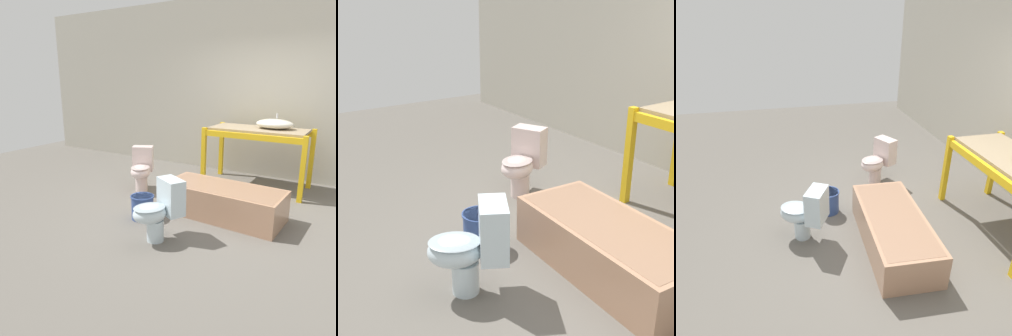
{
  "view_description": "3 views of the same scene",
  "coord_description": "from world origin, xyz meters",
  "views": [
    {
      "loc": [
        1.51,
        -4.01,
        1.77
      ],
      "look_at": [
        -0.61,
        -0.56,
        0.65
      ],
      "focal_mm": 35.0,
      "sensor_mm": 36.0,
      "label": 1
    },
    {
      "loc": [
        2.13,
        -2.57,
        2.05
      ],
      "look_at": [
        -0.75,
        -0.63,
        0.7
      ],
      "focal_mm": 50.0,
      "sensor_mm": 36.0,
      "label": 2
    },
    {
      "loc": [
        2.9,
        -1.45,
        2.58
      ],
      "look_at": [
        -0.82,
        -0.61,
        0.65
      ],
      "focal_mm": 35.0,
      "sensor_mm": 36.0,
      "label": 3
    }
  ],
  "objects": [
    {
      "name": "toilet_far",
      "position": [
        -1.51,
        0.09,
        0.37
      ],
      "size": [
        0.54,
        0.64,
        0.69
      ],
      "rotation": [
        0.0,
        0.0,
        0.47
      ],
      "color": "silver",
      "rests_on": "ground_plane"
    },
    {
      "name": "toilet_near",
      "position": [
        -0.34,
        -1.19,
        0.37
      ],
      "size": [
        0.55,
        0.64,
        0.69
      ],
      "rotation": [
        0.0,
        0.0,
        -0.5
      ],
      "color": "silver",
      "rests_on": "ground_plane"
    },
    {
      "name": "ground_plane",
      "position": [
        0.0,
        0.0,
        0.0
      ],
      "size": [
        12.0,
        12.0,
        0.0
      ],
      "primitive_type": "plane",
      "color": "#666059"
    },
    {
      "name": "bucket_white",
      "position": [
        -0.84,
        -0.83,
        0.16
      ],
      "size": [
        0.3,
        0.3,
        0.31
      ],
      "color": "#334C8C",
      "rests_on": "ground_plane"
    },
    {
      "name": "bathtub_main",
      "position": [
        0.02,
        -0.21,
        0.23
      ],
      "size": [
        1.57,
        0.75,
        0.41
      ],
      "rotation": [
        0.0,
        0.0,
        -0.05
      ],
      "color": "tan",
      "rests_on": "ground_plane"
    }
  ]
}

